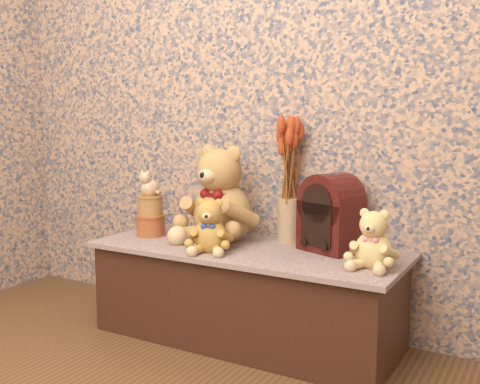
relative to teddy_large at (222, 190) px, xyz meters
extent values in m
cube|color=#34486A|center=(0.16, 0.18, 0.67)|extent=(3.00, 0.10, 2.60)
cube|color=#3A4677|center=(0.16, -0.08, -0.43)|extent=(1.32, 0.53, 0.40)
cylinder|color=tan|center=(0.28, 0.11, -0.13)|extent=(0.15, 0.15, 0.19)
cylinder|color=#B67C35|center=(-0.33, -0.09, -0.18)|extent=(0.15, 0.15, 0.09)
cylinder|color=#D4B45C|center=(-0.33, -0.09, -0.09)|extent=(0.14, 0.14, 0.09)
camera|label=1|loc=(1.27, -2.06, 0.31)|focal=41.39mm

